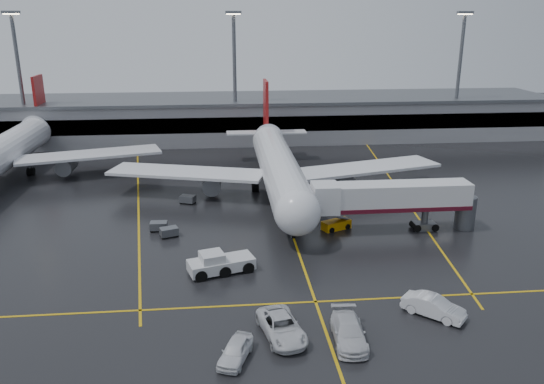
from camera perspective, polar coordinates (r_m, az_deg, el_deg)
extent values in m
plane|color=black|center=(69.62, 1.48, -2.58)|extent=(220.00, 220.00, 0.00)
cube|color=gold|center=(69.61, 1.48, -2.57)|extent=(0.25, 90.00, 0.02)
cube|color=gold|center=(49.83, 4.60, -11.42)|extent=(60.00, 0.25, 0.02)
cube|color=gold|center=(79.48, -13.88, -0.47)|extent=(9.99, 69.35, 0.02)
cube|color=gold|center=(82.79, 13.09, 0.33)|extent=(7.57, 69.64, 0.02)
cube|color=gray|center=(114.82, -1.42, 7.71)|extent=(120.00, 18.00, 8.00)
cube|color=black|center=(106.10, -1.07, 7.13)|extent=(120.00, 0.40, 3.00)
cube|color=#595B60|center=(114.13, -1.44, 9.83)|extent=(122.00, 19.00, 0.60)
cylinder|color=#595B60|center=(113.54, -24.90, 10.30)|extent=(0.70, 0.70, 25.00)
cube|color=#595B60|center=(112.92, -25.77, 16.67)|extent=(3.00, 1.20, 0.50)
cube|color=#FFE5B2|center=(112.92, -25.75, 16.52)|extent=(2.60, 0.90, 0.20)
cylinder|color=#595B60|center=(107.41, -3.93, 11.54)|extent=(0.70, 0.70, 25.00)
cube|color=#595B60|center=(106.75, -4.08, 18.33)|extent=(3.00, 1.20, 0.50)
cube|color=#FFE5B2|center=(106.75, -4.08, 18.17)|extent=(2.60, 0.90, 0.20)
cylinder|color=#595B60|center=(117.63, 19.00, 11.19)|extent=(0.70, 0.70, 25.00)
cube|color=#595B60|center=(117.03, 19.66, 17.36)|extent=(3.00, 1.20, 0.50)
cube|color=#FFE5B2|center=(117.03, 19.64, 17.21)|extent=(2.60, 0.90, 0.20)
cylinder|color=silver|center=(75.88, 0.78, 2.50)|extent=(5.20, 36.00, 5.20)
sphere|color=silver|center=(58.87, 2.69, -2.15)|extent=(5.20, 5.20, 5.20)
cone|color=silver|center=(96.07, -0.59, 6.17)|extent=(4.94, 8.00, 4.94)
cube|color=maroon|center=(96.17, -0.66, 9.15)|extent=(0.50, 5.50, 8.50)
cube|color=silver|center=(96.03, -0.59, 6.29)|extent=(14.00, 3.00, 0.25)
cube|color=silver|center=(77.75, -8.96, 2.05)|extent=(22.80, 11.83, 0.40)
cube|color=silver|center=(80.40, 9.88, 2.53)|extent=(22.80, 11.83, 0.40)
cylinder|color=#595B60|center=(77.04, -6.35, 0.93)|extent=(2.60, 4.50, 2.60)
cylinder|color=#595B60|center=(79.01, 7.56, 1.31)|extent=(2.60, 4.50, 2.60)
cylinder|color=#595B60|center=(62.79, 2.26, -3.95)|extent=(0.56, 0.56, 2.00)
cylinder|color=#595B60|center=(79.38, -1.76, 0.79)|extent=(0.56, 0.56, 2.00)
cylinder|color=#595B60|center=(80.03, 2.81, 0.92)|extent=(0.56, 0.56, 2.00)
cylinder|color=black|center=(62.99, 2.26, -4.42)|extent=(0.40, 1.10, 1.10)
cylinder|color=black|center=(79.52, -1.76, 0.48)|extent=(1.00, 1.40, 1.40)
cylinder|color=black|center=(80.16, 2.81, 0.62)|extent=(1.00, 1.40, 1.40)
cylinder|color=silver|center=(93.46, -26.71, 3.53)|extent=(5.20, 36.00, 5.20)
cone|color=silver|center=(112.73, -23.10, 6.50)|extent=(4.94, 8.00, 4.94)
cube|color=maroon|center=(112.93, -23.26, 9.03)|extent=(0.50, 5.50, 8.50)
cube|color=silver|center=(112.70, -23.12, 6.60)|extent=(14.00, 3.00, 0.25)
cube|color=silver|center=(91.63, -18.61, 3.75)|extent=(22.80, 11.83, 0.40)
cylinder|color=#595B60|center=(91.89, -20.78, 2.65)|extent=(2.60, 4.50, 2.60)
cylinder|color=#595B60|center=(95.83, -24.06, 2.23)|extent=(0.56, 0.56, 2.00)
cylinder|color=black|center=(95.94, -24.02, 1.97)|extent=(1.00, 1.40, 1.40)
cube|color=silver|center=(65.18, 12.69, -0.38)|extent=(18.00, 3.20, 3.00)
cube|color=#4D0C19|center=(65.59, 12.61, -1.46)|extent=(18.00, 3.30, 0.50)
cube|color=silver|center=(63.14, 5.60, -0.61)|extent=(3.00, 3.40, 3.30)
cylinder|color=#595B60|center=(67.45, 15.76, -2.61)|extent=(0.80, 0.80, 3.00)
cube|color=#595B60|center=(67.81, 15.69, -3.44)|extent=(2.60, 1.60, 0.90)
cylinder|color=#595B60|center=(69.22, 19.66, -2.03)|extent=(2.40, 2.40, 4.00)
cylinder|color=black|center=(67.43, 14.81, -3.49)|extent=(0.90, 1.80, 0.90)
cylinder|color=black|center=(68.21, 16.55, -3.39)|extent=(0.90, 1.80, 0.90)
cube|color=silver|center=(54.87, -5.36, -7.57)|extent=(6.98, 4.37, 1.12)
cube|color=silver|center=(54.25, -6.33, -6.83)|extent=(2.78, 2.78, 0.93)
cube|color=black|center=(54.25, -6.33, -6.83)|extent=(2.50, 2.50, 0.84)
cylinder|color=black|center=(54.45, -7.80, -8.26)|extent=(1.96, 3.02, 1.21)
cylinder|color=black|center=(55.01, -5.35, -7.88)|extent=(1.96, 3.02, 1.21)
cylinder|color=black|center=(55.67, -2.95, -7.49)|extent=(1.96, 3.02, 1.21)
cube|color=orange|center=(65.87, 6.77, -3.43)|extent=(3.81, 2.78, 1.08)
cube|color=#595B60|center=(65.50, 6.80, -2.59)|extent=(3.46, 2.19, 1.23)
cylinder|color=black|center=(65.31, 5.93, -3.82)|extent=(1.30, 1.80, 0.68)
cylinder|color=black|center=(66.62, 7.58, -3.43)|extent=(1.30, 1.80, 0.68)
imported|color=silver|center=(44.52, 1.03, -13.99)|extent=(4.05, 6.60, 1.71)
imported|color=silver|center=(44.32, 8.06, -14.33)|extent=(2.81, 6.12, 1.73)
imported|color=silver|center=(49.16, 16.62, -11.47)|extent=(5.19, 4.98, 1.76)
imported|color=silver|center=(42.07, -3.86, -16.30)|extent=(3.23, 4.77, 1.51)
cube|color=#595B60|center=(64.22, -10.77, -4.09)|extent=(2.33, 1.91, 0.90)
cylinder|color=black|center=(63.77, -11.32, -4.75)|extent=(0.40, 0.20, 0.40)
cylinder|color=black|center=(64.14, -9.94, -4.53)|extent=(0.40, 0.20, 0.40)
cylinder|color=black|center=(64.67, -11.55, -4.43)|extent=(0.40, 0.20, 0.40)
cylinder|color=black|center=(65.03, -10.19, -4.22)|extent=(0.40, 0.20, 0.40)
cube|color=#595B60|center=(66.20, -11.83, -3.48)|extent=(2.03, 1.34, 0.90)
cylinder|color=black|center=(66.03, -12.54, -4.03)|extent=(0.40, 0.20, 0.40)
cylinder|color=black|center=(65.81, -11.16, -4.01)|extent=(0.40, 0.20, 0.40)
cylinder|color=black|center=(66.95, -12.43, -3.71)|extent=(0.40, 0.20, 0.40)
cylinder|color=black|center=(66.73, -11.07, -3.69)|extent=(0.40, 0.20, 0.40)
cube|color=#595B60|center=(75.09, -8.86, -0.71)|extent=(2.34, 1.94, 0.90)
cylinder|color=black|center=(75.15, -9.55, -1.12)|extent=(0.40, 0.20, 0.40)
cylinder|color=black|center=(74.49, -8.44, -1.23)|extent=(0.40, 0.20, 0.40)
cylinder|color=black|center=(76.00, -9.23, -0.88)|extent=(0.40, 0.20, 0.40)
cylinder|color=black|center=(75.35, -8.13, -0.99)|extent=(0.40, 0.20, 0.40)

